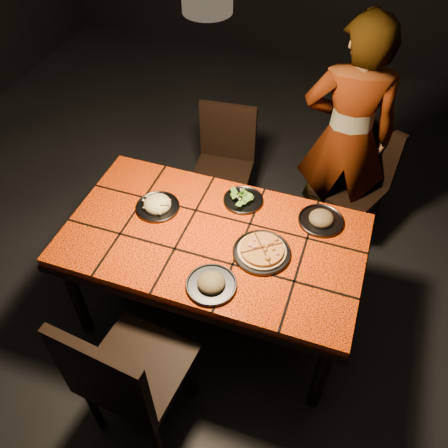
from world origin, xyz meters
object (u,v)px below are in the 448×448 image
(chair_far_left, at_px, (225,158))
(plate_pasta, at_px, (158,205))
(chair_near, at_px, (124,376))
(dining_table, at_px, (213,246))
(plate_pizza, at_px, (262,251))
(chair_far_right, at_px, (359,176))
(diner, at_px, (347,138))

(chair_far_left, bearing_deg, plate_pasta, -103.26)
(chair_near, xyz_separation_m, plate_pasta, (-0.23, 0.90, 0.19))
(dining_table, distance_m, plate_pizza, 0.30)
(chair_far_left, bearing_deg, plate_pizza, -66.48)
(chair_far_right, bearing_deg, chair_near, -89.29)
(diner, xyz_separation_m, plate_pasta, (-0.91, -0.91, -0.05))
(chair_near, relative_size, plate_pizza, 2.88)
(diner, height_order, plate_pasta, diner)
(chair_far_left, xyz_separation_m, diner, (0.80, 0.08, 0.31))
(dining_table, height_order, plate_pasta, plate_pasta)
(chair_far_right, distance_m, diner, 0.35)
(plate_pizza, bearing_deg, chair_far_left, 119.17)
(dining_table, relative_size, diner, 0.99)
(chair_near, xyz_separation_m, plate_pizza, (0.42, 0.77, 0.18))
(dining_table, distance_m, chair_near, 0.82)
(dining_table, height_order, plate_pizza, plate_pizza)
(chair_near, bearing_deg, dining_table, -93.80)
(chair_far_left, bearing_deg, diner, -0.15)
(chair_far_left, bearing_deg, chair_near, -91.85)
(chair_far_left, height_order, diner, diner)
(chair_far_left, height_order, plate_pasta, chair_far_left)
(dining_table, bearing_deg, diner, 61.92)
(diner, bearing_deg, dining_table, 53.37)
(chair_near, distance_m, plate_pasta, 0.95)
(dining_table, bearing_deg, plate_pizza, -6.16)
(dining_table, distance_m, chair_far_left, 0.98)
(diner, distance_m, plate_pizza, 1.07)
(dining_table, distance_m, plate_pasta, 0.40)
(diner, xyz_separation_m, plate_pizza, (-0.26, -1.04, -0.05))
(dining_table, relative_size, chair_near, 1.59)
(chair_near, relative_size, chair_far_right, 1.15)
(chair_near, distance_m, chair_far_right, 2.03)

